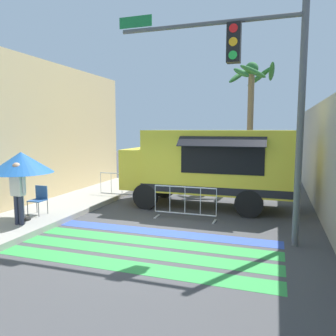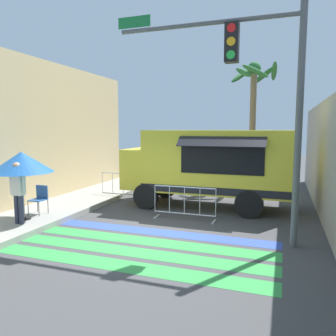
% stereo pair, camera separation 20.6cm
% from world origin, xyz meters
% --- Properties ---
extents(ground_plane, '(60.00, 60.00, 0.00)m').
position_xyz_m(ground_plane, '(0.00, 0.00, 0.00)').
color(ground_plane, '#424244').
extents(concrete_wall_right, '(0.20, 16.00, 3.67)m').
position_xyz_m(concrete_wall_right, '(4.37, 3.00, 1.83)').
color(concrete_wall_right, '#A39E93').
rests_on(concrete_wall_right, ground_plane).
extents(crosswalk_painted, '(6.40, 2.84, 0.01)m').
position_xyz_m(crosswalk_painted, '(0.00, -0.74, 0.00)').
color(crosswalk_painted, green).
rests_on(crosswalk_painted, ground_plane).
extents(food_truck, '(5.83, 2.66, 2.73)m').
position_xyz_m(food_truck, '(0.57, 3.72, 1.58)').
color(food_truck, yellow).
rests_on(food_truck, ground_plane).
extents(traffic_signal_pole, '(4.60, 0.29, 5.65)m').
position_xyz_m(traffic_signal_pole, '(2.49, 0.46, 3.90)').
color(traffic_signal_pole, '#515456').
rests_on(traffic_signal_pole, ground_plane).
extents(patio_umbrella, '(1.75, 1.75, 1.96)m').
position_xyz_m(patio_umbrella, '(-3.87, -0.24, 1.83)').
color(patio_umbrella, black).
rests_on(patio_umbrella, sidewalk_left).
extents(folding_chair, '(0.43, 0.43, 0.87)m').
position_xyz_m(folding_chair, '(-3.91, 0.46, 0.69)').
color(folding_chair, '#4C4C51').
rests_on(folding_chair, sidewalk_left).
extents(vendor_person, '(0.53, 0.23, 1.71)m').
position_xyz_m(vendor_person, '(-3.68, -0.62, 1.14)').
color(vendor_person, '#2D3347').
rests_on(vendor_person, sidewalk_left).
extents(barricade_front, '(1.96, 0.44, 1.03)m').
position_xyz_m(barricade_front, '(0.34, 1.84, 0.51)').
color(barricade_front, '#B7BABF').
rests_on(barricade_front, ground_plane).
extents(barricade_side, '(1.92, 0.44, 1.03)m').
position_xyz_m(barricade_side, '(-2.85, 3.98, 0.51)').
color(barricade_side, '#B7BABF').
rests_on(barricade_side, ground_plane).
extents(palm_tree, '(2.18, 2.05, 5.84)m').
position_xyz_m(palm_tree, '(1.76, 8.35, 4.29)').
color(palm_tree, '#7A664C').
rests_on(palm_tree, ground_plane).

